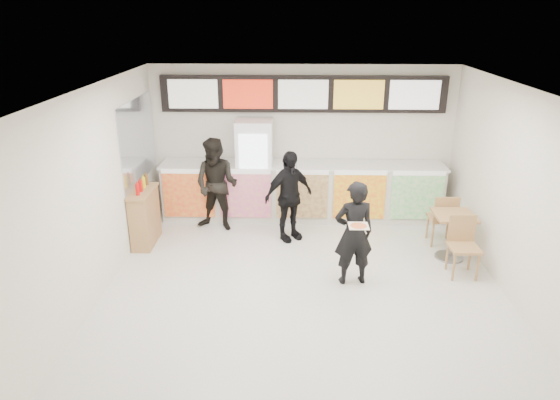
{
  "coord_description": "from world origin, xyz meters",
  "views": [
    {
      "loc": [
        -0.18,
        -6.28,
        3.98
      ],
      "look_at": [
        -0.38,
        1.2,
        1.11
      ],
      "focal_mm": 32.0,
      "sensor_mm": 36.0,
      "label": 1
    }
  ],
  "objects_px": {
    "customer_main": "(354,233)",
    "condiment_ledge": "(145,216)",
    "customer_left": "(217,185)",
    "customer_mid": "(289,196)",
    "service_counter": "(302,191)",
    "drinks_fridge": "(255,170)",
    "cafe_table": "(453,228)"
  },
  "relations": [
    {
      "from": "customer_left",
      "to": "cafe_table",
      "type": "height_order",
      "value": "customer_left"
    },
    {
      "from": "customer_main",
      "to": "cafe_table",
      "type": "xyz_separation_m",
      "value": [
        1.76,
        0.85,
        -0.27
      ]
    },
    {
      "from": "service_counter",
      "to": "cafe_table",
      "type": "relative_size",
      "value": 3.38
    },
    {
      "from": "service_counter",
      "to": "customer_left",
      "type": "relative_size",
      "value": 3.13
    },
    {
      "from": "customer_left",
      "to": "customer_mid",
      "type": "distance_m",
      "value": 1.43
    },
    {
      "from": "service_counter",
      "to": "customer_main",
      "type": "bearing_deg",
      "value": -73.68
    },
    {
      "from": "drinks_fridge",
      "to": "customer_left",
      "type": "bearing_deg",
      "value": -139.25
    },
    {
      "from": "customer_main",
      "to": "condiment_ledge",
      "type": "xyz_separation_m",
      "value": [
        -3.56,
        1.29,
        -0.31
      ]
    },
    {
      "from": "customer_main",
      "to": "cafe_table",
      "type": "relative_size",
      "value": 1.01
    },
    {
      "from": "drinks_fridge",
      "to": "cafe_table",
      "type": "relative_size",
      "value": 1.22
    },
    {
      "from": "drinks_fridge",
      "to": "customer_mid",
      "type": "xyz_separation_m",
      "value": [
        0.68,
        -1.01,
        -0.16
      ]
    },
    {
      "from": "condiment_ledge",
      "to": "service_counter",
      "type": "bearing_deg",
      "value": 23.76
    },
    {
      "from": "service_counter",
      "to": "drinks_fridge",
      "type": "height_order",
      "value": "drinks_fridge"
    },
    {
      "from": "customer_left",
      "to": "customer_mid",
      "type": "xyz_separation_m",
      "value": [
        1.36,
        -0.42,
        -0.05
      ]
    },
    {
      "from": "condiment_ledge",
      "to": "cafe_table",
      "type": "bearing_deg",
      "value": -4.78
    },
    {
      "from": "cafe_table",
      "to": "condiment_ledge",
      "type": "distance_m",
      "value": 5.34
    },
    {
      "from": "service_counter",
      "to": "customer_mid",
      "type": "height_order",
      "value": "customer_mid"
    },
    {
      "from": "drinks_fridge",
      "to": "cafe_table",
      "type": "bearing_deg",
      "value": -26.37
    },
    {
      "from": "customer_left",
      "to": "condiment_ledge",
      "type": "xyz_separation_m",
      "value": [
        -1.21,
        -0.67,
        -0.37
      ]
    },
    {
      "from": "service_counter",
      "to": "condiment_ledge",
      "type": "distance_m",
      "value": 3.08
    },
    {
      "from": "condiment_ledge",
      "to": "customer_main",
      "type": "bearing_deg",
      "value": -19.95
    },
    {
      "from": "service_counter",
      "to": "customer_left",
      "type": "bearing_deg",
      "value": -160.59
    },
    {
      "from": "customer_mid",
      "to": "service_counter",
      "type": "bearing_deg",
      "value": 41.37
    },
    {
      "from": "service_counter",
      "to": "customer_left",
      "type": "distance_m",
      "value": 1.74
    },
    {
      "from": "cafe_table",
      "to": "condiment_ledge",
      "type": "xyz_separation_m",
      "value": [
        -5.32,
        0.45,
        -0.04
      ]
    },
    {
      "from": "customer_mid",
      "to": "cafe_table",
      "type": "relative_size",
      "value": 1.02
    },
    {
      "from": "drinks_fridge",
      "to": "customer_mid",
      "type": "distance_m",
      "value": 1.23
    },
    {
      "from": "drinks_fridge",
      "to": "customer_left",
      "type": "relative_size",
      "value": 1.12
    },
    {
      "from": "customer_mid",
      "to": "customer_left",
      "type": "bearing_deg",
      "value": 128.31
    },
    {
      "from": "customer_mid",
      "to": "cafe_table",
      "type": "distance_m",
      "value": 2.85
    },
    {
      "from": "condiment_ledge",
      "to": "customer_left",
      "type": "bearing_deg",
      "value": 29.15
    },
    {
      "from": "customer_main",
      "to": "condiment_ledge",
      "type": "bearing_deg",
      "value": -29.81
    }
  ]
}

